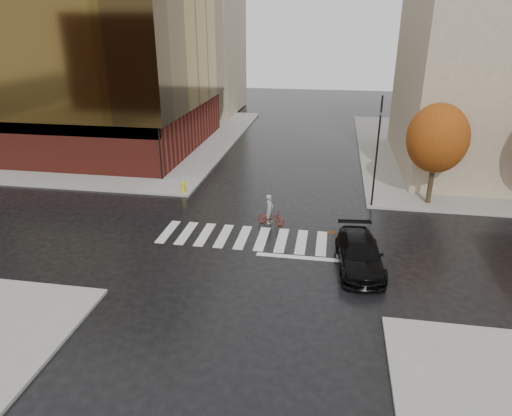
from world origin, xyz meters
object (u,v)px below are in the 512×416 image
at_px(traffic_light_nw, 159,132).
at_px(cyclist, 271,215).
at_px(traffic_light_ne, 378,146).
at_px(sedan, 359,254).
at_px(fire_hydrant, 183,186).

bearing_deg(traffic_light_nw, cyclist, 53.20).
bearing_deg(traffic_light_ne, sedan, 87.45).
distance_m(sedan, traffic_light_ne, 8.84).
bearing_deg(fire_hydrant, traffic_light_nw, 135.00).
bearing_deg(fire_hydrant, traffic_light_ne, -0.90).
xyz_separation_m(sedan, cyclist, (-5.00, 4.30, -0.10)).
height_order(cyclist, fire_hydrant, cyclist).
height_order(traffic_light_nw, fire_hydrant, traffic_light_nw).
relative_size(cyclist, traffic_light_ne, 0.27).
bearing_deg(traffic_light_nw, sedan, 51.20).
relative_size(cyclist, traffic_light_nw, 0.29).
bearing_deg(traffic_light_nw, fire_hydrant, 43.46).
height_order(sedan, traffic_light_nw, traffic_light_nw).
xyz_separation_m(traffic_light_ne, fire_hydrant, (-12.80, 0.20, -3.51)).
height_order(sedan, cyclist, cyclist).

